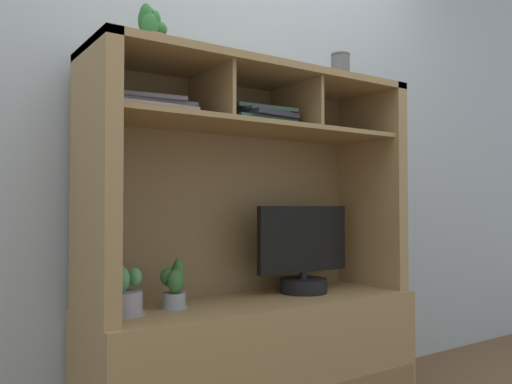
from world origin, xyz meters
The scene contains 9 objects.
back_wall centered at (0.00, 0.28, 1.40)m, with size 6.00×0.02×2.80m, color #A7B3BB.
media_console centered at (0.00, 0.01, 0.45)m, with size 1.43×0.53×1.51m.
tv_monitor centered at (0.27, 0.01, 0.70)m, with size 0.49×0.22×0.39m.
potted_orchid centered at (-0.37, 0.01, 0.62)m, with size 0.10×0.11×0.19m.
potted_fern centered at (-0.58, 0.00, 0.60)m, with size 0.16×0.16×0.19m.
magazine_stack_left centered at (0.02, 0.03, 1.30)m, with size 0.32×0.31×0.08m.
magazine_stack_centre centered at (-0.47, 0.04, 1.30)m, with size 0.34×0.29×0.07m.
potted_succulent centered at (-0.47, 0.01, 1.59)m, with size 0.13×0.13×0.18m.
ceramic_vase centered at (0.47, -0.03, 1.58)m, with size 0.09×0.09×0.14m.
Camera 1 is at (-1.23, -1.82, 0.92)m, focal length 36.41 mm.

